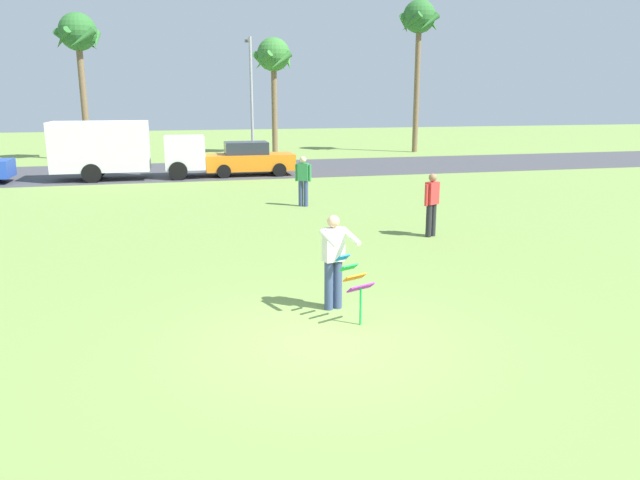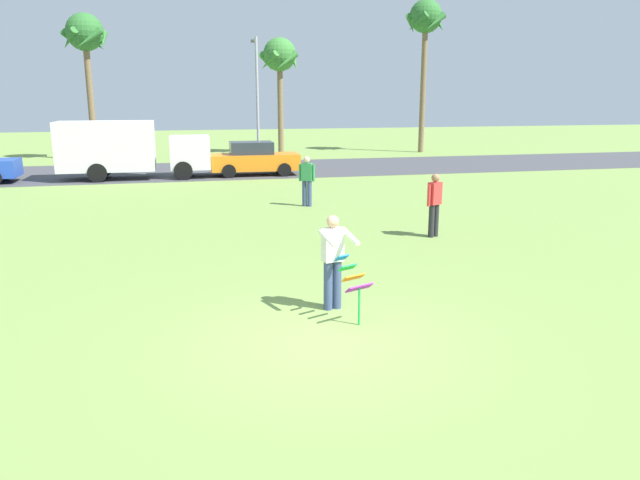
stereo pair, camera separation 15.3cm
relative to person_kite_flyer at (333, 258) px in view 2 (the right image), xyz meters
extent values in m
plane|color=olive|center=(-0.55, -1.44, -0.95)|extent=(120.00, 120.00, 0.00)
cube|color=#424247|center=(-0.55, 21.48, -0.95)|extent=(120.00, 8.00, 0.01)
cylinder|color=#384772|center=(0.08, 0.04, -0.50)|extent=(0.16, 0.16, 0.90)
cylinder|color=#384772|center=(-0.09, 0.00, -0.50)|extent=(0.16, 0.16, 0.90)
cube|color=silver|center=(0.00, 0.02, 0.25)|extent=(0.40, 0.29, 0.60)
sphere|color=tan|center=(0.00, 0.02, 0.67)|extent=(0.22, 0.22, 0.22)
cylinder|color=silver|center=(0.26, -0.17, 0.43)|extent=(0.22, 0.59, 0.24)
cylinder|color=silver|center=(-0.16, -0.27, 0.43)|extent=(0.22, 0.59, 0.24)
cube|color=blue|center=(0.05, -0.41, 0.12)|extent=(0.26, 0.22, 0.12)
cube|color=green|center=(0.11, -0.56, -0.02)|extent=(0.35, 0.25, 0.12)
cube|color=orange|center=(0.17, -0.71, -0.15)|extent=(0.44, 0.29, 0.12)
cube|color=purple|center=(0.24, -0.86, -0.29)|extent=(0.53, 0.33, 0.12)
cylinder|color=green|center=(0.24, -0.86, -0.62)|extent=(0.04, 0.04, 0.66)
cylinder|color=black|center=(-10.33, 19.88, -0.63)|extent=(0.64, 0.22, 0.64)
cube|color=silver|center=(-2.06, 19.04, 0.22)|extent=(1.83, 1.93, 1.50)
cube|color=silver|center=(-5.76, 19.09, 0.57)|extent=(4.23, 2.06, 2.20)
cylinder|color=black|center=(-2.40, 19.96, -0.53)|extent=(0.84, 0.29, 0.84)
cylinder|color=black|center=(-2.42, 18.12, -0.53)|extent=(0.84, 0.29, 0.84)
cylinder|color=black|center=(-6.10, 20.02, -0.53)|extent=(0.84, 0.29, 0.84)
cylinder|color=black|center=(-6.13, 18.18, -0.53)|extent=(0.84, 0.29, 0.84)
cube|color=orange|center=(0.96, 19.08, -0.31)|extent=(4.22, 1.75, 0.76)
cube|color=#282D38|center=(0.81, 19.08, 0.35)|extent=(2.03, 1.42, 0.60)
cylinder|color=black|center=(2.27, 19.87, -0.63)|extent=(0.64, 0.23, 0.64)
cylinder|color=black|center=(2.26, 18.26, -0.63)|extent=(0.64, 0.23, 0.64)
cylinder|color=black|center=(-0.33, 19.90, -0.63)|extent=(0.64, 0.23, 0.64)
cylinder|color=black|center=(-0.35, 18.29, -0.63)|extent=(0.64, 0.23, 0.64)
cylinder|color=brown|center=(-7.41, 28.15, 2.57)|extent=(0.36, 0.36, 7.04)
sphere|color=#2D6B2D|center=(-7.41, 28.15, 6.29)|extent=(2.10, 2.10, 2.10)
cone|color=#2D6B2D|center=(-6.46, 28.15, 5.84)|extent=(0.44, 1.56, 1.28)
cone|color=#2D6B2D|center=(-7.12, 29.05, 5.84)|extent=(1.62, 0.90, 1.28)
cone|color=#2D6B2D|center=(-8.18, 28.70, 5.84)|extent=(1.27, 1.52, 1.28)
cone|color=#2D6B2D|center=(-8.18, 27.59, 5.84)|extent=(1.27, 1.52, 1.28)
cone|color=#2D6B2D|center=(-7.12, 27.24, 5.84)|extent=(1.62, 0.90, 1.28)
cylinder|color=brown|center=(4.01, 29.72, 2.09)|extent=(0.36, 0.36, 6.08)
sphere|color=#387A33|center=(4.01, 29.72, 5.33)|extent=(2.10, 2.10, 2.10)
cone|color=#387A33|center=(4.96, 29.72, 4.88)|extent=(0.44, 1.56, 1.28)
cone|color=#387A33|center=(4.31, 30.62, 4.88)|extent=(1.62, 0.90, 1.28)
cone|color=#387A33|center=(3.24, 30.28, 4.88)|extent=(1.27, 1.52, 1.28)
cone|color=#387A33|center=(3.24, 29.16, 4.88)|extent=(1.27, 1.52, 1.28)
cone|color=#387A33|center=(4.31, 28.81, 4.88)|extent=(1.62, 0.90, 1.28)
cylinder|color=brown|center=(13.39, 28.60, 3.30)|extent=(0.36, 0.36, 8.50)
sphere|color=#2D6B2D|center=(13.39, 28.60, 7.75)|extent=(2.10, 2.10, 2.10)
cone|color=#2D6B2D|center=(14.34, 28.60, 7.30)|extent=(0.44, 1.56, 1.28)
cone|color=#2D6B2D|center=(13.68, 29.51, 7.30)|extent=(1.62, 0.90, 1.28)
cone|color=#2D6B2D|center=(12.62, 29.16, 7.30)|extent=(1.27, 1.52, 1.28)
cone|color=#2D6B2D|center=(12.62, 28.05, 7.30)|extent=(1.27, 1.52, 1.28)
cone|color=#2D6B2D|center=(13.68, 27.70, 7.30)|extent=(1.62, 0.90, 1.28)
cylinder|color=#9E9EA3|center=(2.04, 25.95, 2.55)|extent=(0.16, 0.16, 7.00)
cylinder|color=#9E9EA3|center=(2.04, 26.65, 5.95)|extent=(0.10, 1.40, 0.10)
cube|color=#4C4C51|center=(2.04, 27.30, 5.91)|extent=(0.24, 0.44, 0.16)
cylinder|color=#26262B|center=(4.01, 4.93, -0.50)|extent=(0.16, 0.16, 0.90)
cylinder|color=#26262B|center=(4.17, 5.01, -0.50)|extent=(0.16, 0.16, 0.90)
cube|color=red|center=(4.09, 4.97, 0.25)|extent=(0.42, 0.36, 0.60)
sphere|color=#9E7051|center=(4.09, 4.97, 0.67)|extent=(0.22, 0.22, 0.22)
cylinder|color=red|center=(3.88, 4.86, 0.21)|extent=(0.09, 0.09, 0.58)
cylinder|color=red|center=(4.30, 5.08, 0.21)|extent=(0.09, 0.09, 0.58)
cylinder|color=#384772|center=(1.61, 10.35, -0.50)|extent=(0.16, 0.16, 0.90)
cylinder|color=#384772|center=(1.77, 10.27, -0.50)|extent=(0.16, 0.16, 0.90)
cube|color=#338C4C|center=(1.69, 10.31, 0.25)|extent=(0.42, 0.36, 0.60)
sphere|color=beige|center=(1.69, 10.31, 0.67)|extent=(0.22, 0.22, 0.22)
cylinder|color=#338C4C|center=(1.47, 10.42, 0.21)|extent=(0.09, 0.09, 0.58)
cylinder|color=#338C4C|center=(1.90, 10.21, 0.21)|extent=(0.09, 0.09, 0.58)
camera|label=1|loc=(-2.73, -10.07, 2.84)|focal=34.08mm
camera|label=2|loc=(-2.58, -10.10, 2.84)|focal=34.08mm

